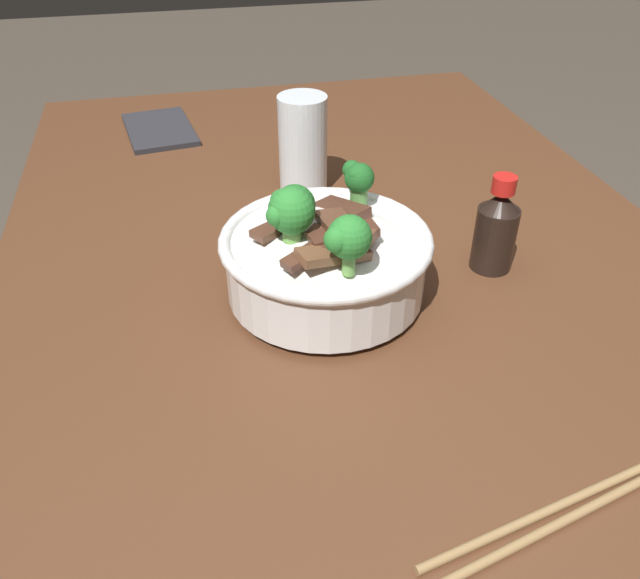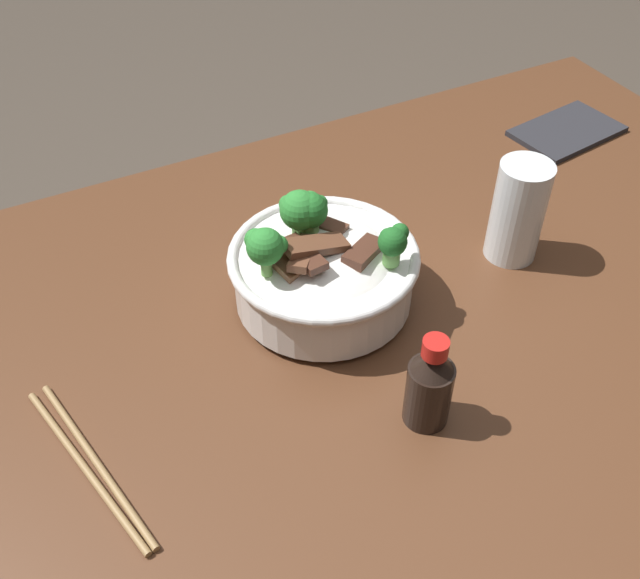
# 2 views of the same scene
# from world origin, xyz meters

# --- Properties ---
(dining_table) EXTENTS (1.21, 0.78, 0.80)m
(dining_table) POSITION_xyz_m (0.00, 0.00, 0.67)
(dining_table) COLOR #56331E
(dining_table) RESTS_ON ground
(rice_bowl) EXTENTS (0.21, 0.21, 0.13)m
(rice_bowl) POSITION_xyz_m (-0.07, 0.04, 0.85)
(rice_bowl) COLOR white
(rice_bowl) RESTS_ON dining_table
(drinking_glass) EXTENTS (0.06, 0.06, 0.13)m
(drinking_glass) POSITION_xyz_m (0.18, 0.02, 0.86)
(drinking_glass) COLOR white
(drinking_glass) RESTS_ON dining_table
(chopsticks_pair) EXTENTS (0.07, 0.22, 0.01)m
(chopsticks_pair) POSITION_xyz_m (-0.36, -0.05, 0.80)
(chopsticks_pair) COLOR #9E7A4C
(chopsticks_pair) RESTS_ON dining_table
(soy_sauce_bottle) EXTENTS (0.05, 0.05, 0.11)m
(soy_sauce_bottle) POSITION_xyz_m (-0.05, -0.15, 0.85)
(soy_sauce_bottle) COLOR black
(soy_sauce_bottle) RESTS_ON dining_table
(folded_napkin) EXTENTS (0.17, 0.12, 0.01)m
(folded_napkin) POSITION_xyz_m (0.43, 0.20, 0.80)
(folded_napkin) COLOR #28282D
(folded_napkin) RESTS_ON dining_table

